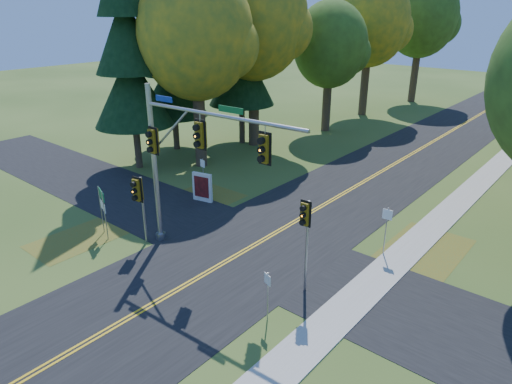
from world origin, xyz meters
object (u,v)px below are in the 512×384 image
Objects in this scene: traffic_mast at (184,152)px; east_signal_pole at (306,224)px; info_kiosk at (202,187)px; route_sign_cluster at (102,203)px.

traffic_mast reaches higher than east_signal_pole.
east_signal_pole reaches higher than info_kiosk.
east_signal_pole is at bearing 32.53° from route_sign_cluster.
traffic_mast is 3.31× the size of route_sign_cluster.
traffic_mast is 7.61m from info_kiosk.
route_sign_cluster is at bearing -107.93° from info_kiosk.
route_sign_cluster is (-4.69, -1.68, -3.27)m from traffic_mast.
route_sign_cluster is 1.45× the size of info_kiosk.
traffic_mast is 2.07× the size of east_signal_pole.
east_signal_pole is (6.23, 0.69, -1.92)m from traffic_mast.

